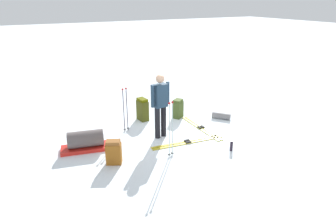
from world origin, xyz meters
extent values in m
plane|color=white|center=(0.00, 0.00, 0.00)|extent=(80.00, 80.00, 0.00)
cylinder|color=black|center=(0.13, -0.01, 0.42)|extent=(0.14, 0.14, 0.85)
cylinder|color=black|center=(0.33, 0.03, 0.42)|extent=(0.14, 0.14, 0.85)
cube|color=#1F364B|center=(0.23, 0.01, 1.15)|extent=(0.37, 0.27, 0.60)
cylinder|color=#1F364B|center=(-0.01, -0.03, 1.18)|extent=(0.09, 0.09, 0.58)
cylinder|color=#1F364B|center=(0.47, 0.05, 1.18)|extent=(0.09, 0.09, 0.58)
sphere|color=tan|center=(0.23, 0.01, 1.59)|extent=(0.22, 0.22, 0.22)
cube|color=gold|center=(-0.98, 0.07, 0.01)|extent=(0.09, 1.84, 0.02)
cube|color=black|center=(-0.98, 0.07, 0.04)|extent=(0.06, 0.14, 0.03)
cube|color=gold|center=(-1.08, 0.07, 0.01)|extent=(0.09, 1.84, 0.02)
cube|color=black|center=(-1.08, 0.07, 0.04)|extent=(0.06, 0.14, 0.03)
cube|color=gold|center=(-0.23, 0.60, 0.01)|extent=(1.94, 0.28, 0.02)
cube|color=black|center=(-0.23, 0.60, 0.04)|extent=(0.15, 0.08, 0.03)
cube|color=gold|center=(-0.21, 0.70, 0.01)|extent=(1.94, 0.28, 0.02)
cube|color=black|center=(-0.21, 0.70, 0.04)|extent=(0.15, 0.08, 0.03)
cube|color=#925318|center=(1.77, 0.74, 0.24)|extent=(0.40, 0.34, 0.48)
cube|color=brown|center=(1.77, 0.74, 0.52)|extent=(0.36, 0.31, 0.08)
cube|color=#404313|center=(0.18, -1.28, 0.30)|extent=(0.27, 0.40, 0.60)
cube|color=#494D04|center=(0.18, -1.28, 0.64)|extent=(0.24, 0.36, 0.08)
cube|color=#425323|center=(-0.86, -0.96, 0.25)|extent=(0.39, 0.37, 0.50)
cube|color=#465724|center=(-0.86, -0.96, 0.54)|extent=(0.35, 0.34, 0.08)
cylinder|color=#AABEBC|center=(0.45, 1.05, 0.65)|extent=(0.02, 0.02, 1.30)
sphere|color=#A51919|center=(0.45, 1.05, 1.33)|extent=(0.05, 0.05, 0.05)
cylinder|color=black|center=(0.45, 1.05, 0.06)|extent=(0.07, 0.07, 0.01)
cylinder|color=#AABEBC|center=(0.55, 1.08, 0.65)|extent=(0.02, 0.02, 1.30)
sphere|color=#A51919|center=(0.55, 1.08, 1.33)|extent=(0.05, 0.05, 0.05)
cylinder|color=black|center=(0.55, 1.08, 0.06)|extent=(0.07, 0.07, 0.01)
cylinder|color=black|center=(0.84, -0.80, 0.59)|extent=(0.02, 0.02, 1.18)
sphere|color=#A51919|center=(0.84, -0.80, 1.21)|extent=(0.05, 0.05, 0.05)
cylinder|color=black|center=(0.84, -0.80, 0.06)|extent=(0.07, 0.07, 0.01)
cylinder|color=black|center=(0.95, -0.76, 0.59)|extent=(0.02, 0.02, 1.18)
sphere|color=#A51919|center=(0.95, -0.76, 1.21)|extent=(0.05, 0.05, 0.05)
cylinder|color=black|center=(0.95, -0.76, 0.06)|extent=(0.07, 0.07, 0.01)
cube|color=red|center=(2.15, -0.20, 0.04)|extent=(1.27, 0.70, 0.09)
cylinder|color=#595050|center=(2.15, -0.20, 0.29)|extent=(0.90, 0.57, 0.40)
cylinder|color=gray|center=(-1.97, -0.23, 0.09)|extent=(0.49, 0.54, 0.18)
cylinder|color=black|center=(-0.92, 1.52, 0.13)|extent=(0.07, 0.07, 0.26)
camera|label=1|loc=(3.50, 6.47, 3.48)|focal=32.05mm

